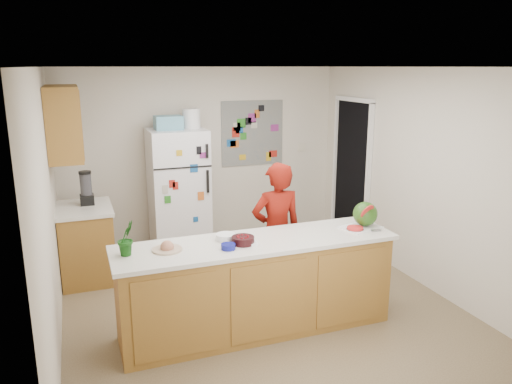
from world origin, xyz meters
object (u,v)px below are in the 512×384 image
object	(u,v)px
refrigerator	(179,192)
cherry_bowl	(243,240)
person	(277,232)
watermelon	(365,214)

from	to	relation	value
refrigerator	cherry_bowl	size ratio (longest dim) A/B	8.11
person	cherry_bowl	distance (m)	0.86
refrigerator	watermelon	bearing A→B (deg)	-58.99
refrigerator	watermelon	size ratio (longest dim) A/B	6.89
person	cherry_bowl	bearing A→B (deg)	47.58
refrigerator	person	bearing A→B (deg)	-69.30
person	watermelon	size ratio (longest dim) A/B	6.23
watermelon	refrigerator	bearing A→B (deg)	121.01
person	watermelon	bearing A→B (deg)	144.97
refrigerator	watermelon	world-z (taller)	refrigerator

